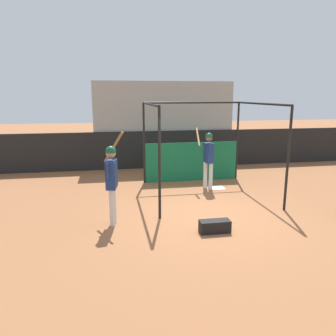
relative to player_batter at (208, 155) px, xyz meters
name	(u,v)px	position (x,y,z in m)	size (l,w,h in m)	color
ground_plane	(204,215)	(-0.80, -2.36, -1.14)	(60.00, 60.00, 0.00)	#935B38
outfield_wall	(165,149)	(-0.80, 3.52, -0.36)	(24.00, 0.12, 1.57)	black
bleacher_section	(158,121)	(-0.80, 5.58, 0.68)	(5.95, 4.00, 3.65)	#9E9E99
batting_cage	(196,150)	(-0.26, 0.52, 0.09)	(3.49, 3.57, 2.83)	black
home_plate	(218,188)	(0.36, -0.01, -1.13)	(0.44, 0.44, 0.02)	white
player_batter	(208,155)	(0.00, 0.00, 0.00)	(0.51, 0.86, 1.99)	silver
player_waiting	(112,177)	(-3.14, -2.54, 0.04)	(0.51, 0.86, 2.22)	silver
equipment_bag	(215,226)	(-0.88, -3.44, -1.00)	(0.70, 0.28, 0.28)	black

